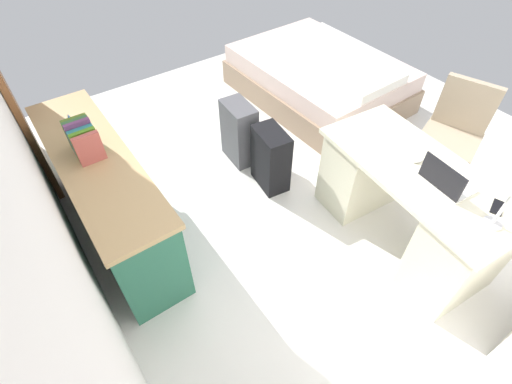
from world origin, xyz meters
TOP-DOWN VIEW (x-y plane):
  - ground_plane at (0.00, 0.00)m, footprint 5.09×5.09m
  - wall_back at (0.00, 2.05)m, footprint 4.05×0.10m
  - desk at (-0.98, -0.13)m, footprint 1.50×0.79m
  - office_chair at (-0.72, -0.99)m, footprint 0.58×0.58m
  - credenza at (0.39, 1.67)m, footprint 1.80×0.48m
  - bed at (0.96, -1.01)m, footprint 1.93×1.45m
  - suitcase_black at (0.12, 0.32)m, footprint 0.39×0.27m
  - suitcase_spare_grey at (0.58, 0.35)m, footprint 0.38×0.25m
  - laptop at (-1.16, -0.11)m, footprint 0.33×0.25m
  - computer_mouse at (-0.90, -0.18)m, footprint 0.07×0.11m
  - cell_phone_near_laptop at (-1.47, -0.22)m, footprint 0.11×0.15m
  - desk_lamp at (-1.48, -0.08)m, footprint 0.16×0.11m
  - book_row at (0.46, 1.67)m, footprint 0.27×0.17m
  - figurine_small at (0.82, 1.67)m, footprint 0.08×0.08m

SIDE VIEW (x-z plane):
  - ground_plane at x=0.00m, z-range 0.00..0.00m
  - bed at x=0.96m, z-range -0.05..0.53m
  - suitcase_black at x=0.12m, z-range 0.00..0.58m
  - suitcase_spare_grey at x=0.58m, z-range 0.00..0.61m
  - desk at x=-0.98m, z-range 0.02..0.77m
  - credenza at x=0.39m, z-range 0.00..0.79m
  - office_chair at x=-0.72m, z-range -0.05..0.89m
  - cell_phone_near_laptop at x=-1.47m, z-range 0.75..0.76m
  - computer_mouse at x=-0.90m, z-range 0.75..0.78m
  - laptop at x=-1.16m, z-range 0.69..0.90m
  - figurine_small at x=0.82m, z-range 0.79..0.90m
  - book_row at x=0.46m, z-range 0.78..1.02m
  - desk_lamp at x=-1.48m, z-range 0.83..1.18m
  - wall_back at x=0.00m, z-range 0.00..2.62m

